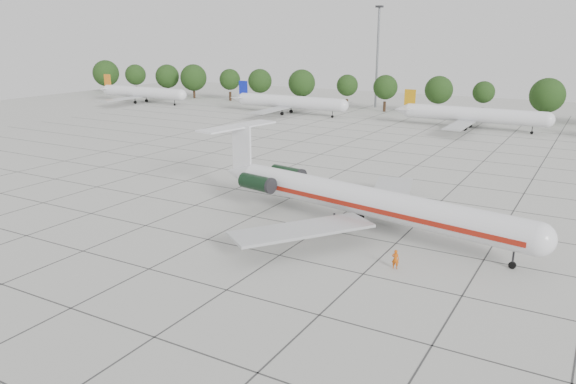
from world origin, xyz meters
name	(u,v)px	position (x,y,z in m)	size (l,w,h in m)	color
ground	(320,229)	(0.00, 0.00, 0.00)	(260.00, 260.00, 0.00)	beige
apron_joints	(375,193)	(0.00, 15.00, 0.01)	(170.00, 170.00, 0.02)	#383838
main_airliner	(352,198)	(2.52, 2.15, 3.11)	(37.21, 29.04, 8.80)	silver
ground_crew	(395,259)	(9.88, -5.62, 0.85)	(0.62, 0.40, 1.69)	#CD510C
bg_airliner_a	(142,93)	(-89.24, 68.03, 2.91)	(28.24, 27.20, 7.40)	silver
bg_airliner_b	(289,102)	(-42.98, 69.14, 2.91)	(28.24, 27.20, 7.40)	silver
bg_airliner_c	(473,115)	(-0.18, 68.99, 2.91)	(28.24, 27.20, 7.40)	silver
tree_line	(439,90)	(-11.68, 85.00, 5.98)	(249.86, 8.44, 10.22)	#332114
floodlight_mast	(378,51)	(-30.00, 92.00, 14.28)	(1.60, 1.60, 25.45)	slate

